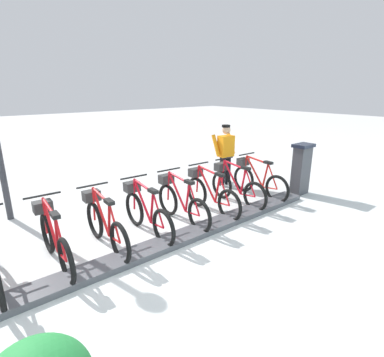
% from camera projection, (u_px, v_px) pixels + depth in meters
% --- Properties ---
extents(ground_plane, '(60.00, 60.00, 0.00)m').
position_uv_depth(ground_plane, '(135.00, 258.00, 4.80)').
color(ground_plane, beige).
extents(dock_rail_base, '(0.44, 8.77, 0.10)m').
position_uv_depth(dock_rail_base, '(135.00, 255.00, 4.78)').
color(dock_rail_base, '#47474C').
rests_on(dock_rail_base, ground).
extents(payment_kiosk, '(0.36, 0.52, 1.28)m').
position_uv_depth(payment_kiosk, '(301.00, 168.00, 7.55)').
color(payment_kiosk, '#38383D').
rests_on(payment_kiosk, ground).
extents(bike_docked_0, '(1.72, 0.54, 1.02)m').
position_uv_depth(bike_docked_0, '(257.00, 179.00, 7.45)').
color(bike_docked_0, black).
rests_on(bike_docked_0, ground).
extents(bike_docked_1, '(1.72, 0.54, 1.02)m').
position_uv_depth(bike_docked_1, '(235.00, 186.00, 6.96)').
color(bike_docked_1, black).
rests_on(bike_docked_1, ground).
extents(bike_docked_2, '(1.72, 0.54, 1.02)m').
position_uv_depth(bike_docked_2, '(210.00, 193.00, 6.47)').
color(bike_docked_2, black).
rests_on(bike_docked_2, ground).
extents(bike_docked_3, '(1.72, 0.54, 1.02)m').
position_uv_depth(bike_docked_3, '(180.00, 202.00, 5.99)').
color(bike_docked_3, black).
rests_on(bike_docked_3, ground).
extents(bike_docked_4, '(1.72, 0.54, 1.02)m').
position_uv_depth(bike_docked_4, '(146.00, 212.00, 5.50)').
color(bike_docked_4, black).
rests_on(bike_docked_4, ground).
extents(bike_docked_5, '(1.72, 0.54, 1.02)m').
position_uv_depth(bike_docked_5, '(104.00, 224.00, 5.02)').
color(bike_docked_5, black).
rests_on(bike_docked_5, ground).
extents(bike_docked_6, '(1.72, 0.54, 1.02)m').
position_uv_depth(bike_docked_6, '(54.00, 238.00, 4.53)').
color(bike_docked_6, black).
rests_on(bike_docked_6, ground).
extents(worker_near_rack, '(0.50, 0.65, 1.66)m').
position_uv_depth(worker_near_rack, '(225.00, 153.00, 8.13)').
color(worker_near_rack, white).
rests_on(worker_near_rack, ground).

